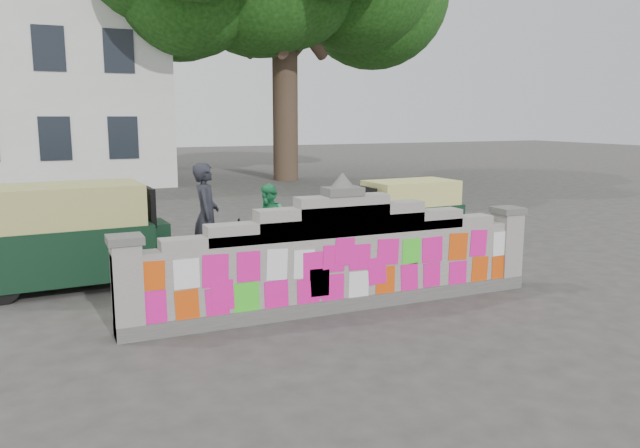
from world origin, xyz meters
The scene contains 7 objects.
ground centered at (0.00, 0.00, 0.00)m, with size 100.00×100.00×0.00m, color #383533.
parapet_wall centered at (0.00, -0.01, 0.75)m, with size 6.48×0.44×2.01m.
cyclist_bike centered at (-1.43, 2.29, 0.53)m, with size 0.70×2.00×1.05m, color black.
cyclist_rider centered at (-1.43, 2.29, 0.89)m, with size 0.65×0.43×1.78m, color #212229.
pedestrian centered at (0.06, 3.37, 0.76)m, with size 0.73×0.57×1.51m, color #299959.
rickshaw_left centered at (-3.55, 2.93, 0.88)m, with size 3.12×1.58×1.70m.
rickshaw_right centered at (3.53, 3.85, 0.72)m, with size 2.53×1.27×1.39m.
Camera 1 is at (-3.89, -7.95, 2.79)m, focal length 35.00 mm.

